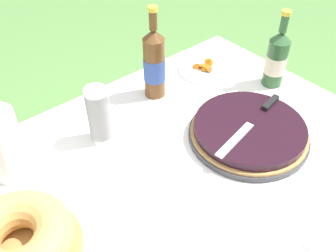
{
  "coord_description": "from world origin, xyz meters",
  "views": [
    {
      "loc": [
        -0.5,
        -0.54,
        1.56
      ],
      "look_at": [
        0.08,
        0.16,
        0.76
      ],
      "focal_mm": 40.0,
      "sensor_mm": 36.0,
      "label": 1
    }
  ],
  "objects": [
    {
      "name": "tablecloth",
      "position": [
        0.0,
        0.0,
        0.68
      ],
      "size": [
        1.47,
        1.11,
        0.1
      ],
      "color": "white",
      "rests_on": "garden_table"
    },
    {
      "name": "snack_plate_left",
      "position": [
        0.47,
        0.38,
        0.71
      ],
      "size": [
        0.22,
        0.22,
        0.06
      ],
      "color": "white",
      "rests_on": "tablecloth"
    },
    {
      "name": "cup_stack",
      "position": [
        -0.08,
        0.3,
        0.8
      ],
      "size": [
        0.07,
        0.07,
        0.2
      ],
      "color": "white",
      "rests_on": "tablecloth"
    },
    {
      "name": "cider_bottle_amber",
      "position": [
        0.21,
        0.39,
        0.83
      ],
      "size": [
        0.08,
        0.08,
        0.35
      ],
      "color": "brown",
      "rests_on": "tablecloth"
    },
    {
      "name": "paper_towel_roll",
      "position": [
        -0.37,
        0.35,
        0.81
      ],
      "size": [
        0.11,
        0.11,
        0.23
      ],
      "color": "white",
      "rests_on": "tablecloth"
    },
    {
      "name": "serving_knife",
      "position": [
        0.32,
        -0.0,
        0.76
      ],
      "size": [
        0.37,
        0.09,
        0.01
      ],
      "rotation": [
        0.0,
        0.0,
        3.33
      ],
      "color": "silver",
      "rests_on": "berry_tart"
    },
    {
      "name": "cider_bottle_green",
      "position": [
        0.61,
        0.14,
        0.81
      ],
      "size": [
        0.08,
        0.08,
        0.3
      ],
      "color": "#2D562D",
      "rests_on": "tablecloth"
    },
    {
      "name": "berry_tart",
      "position": [
        0.29,
        -0.01,
        0.73
      ],
      "size": [
        0.4,
        0.4,
        0.06
      ],
      "color": "#38383D",
      "rests_on": "tablecloth"
    },
    {
      "name": "garden_table",
      "position": [
        0.0,
        0.0,
        0.63
      ],
      "size": [
        1.46,
        1.1,
        0.69
      ],
      "color": "brown",
      "rests_on": "ground_plane"
    },
    {
      "name": "bundt_cake",
      "position": [
        -0.46,
        0.08,
        0.75
      ],
      "size": [
        0.3,
        0.3,
        0.1
      ],
      "color": "#B78447",
      "rests_on": "tablecloth"
    }
  ]
}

